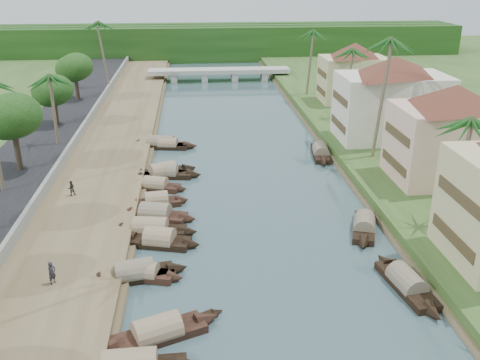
{
  "coord_description": "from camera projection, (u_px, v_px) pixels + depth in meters",
  "views": [
    {
      "loc": [
        -5.52,
        -34.86,
        21.53
      ],
      "look_at": [
        -1.15,
        13.46,
        2.0
      ],
      "focal_mm": 40.0,
      "sensor_mm": 36.0,
      "label": 1
    }
  ],
  "objects": [
    {
      "name": "ground",
      "position": [
        271.0,
        269.0,
        40.71
      ],
      "size": [
        220.0,
        220.0,
        0.0
      ],
      "primitive_type": "plane",
      "color": "#395055",
      "rests_on": "ground"
    },
    {
      "name": "left_bank",
      "position": [
        98.0,
        176.0,
        57.7
      ],
      "size": [
        10.0,
        180.0,
        0.8
      ],
      "primitive_type": "cube",
      "color": "brown",
      "rests_on": "ground"
    },
    {
      "name": "right_bank",
      "position": [
        412.0,
        164.0,
        60.55
      ],
      "size": [
        16.0,
        180.0,
        1.2
      ],
      "primitive_type": "cube",
      "color": "#2B4B1E",
      "rests_on": "ground"
    },
    {
      "name": "road",
      "position": [
        16.0,
        176.0,
        56.88
      ],
      "size": [
        8.0,
        180.0,
        1.4
      ],
      "primitive_type": "cube",
      "color": "black",
      "rests_on": "ground"
    },
    {
      "name": "retaining_wall",
      "position": [
        57.0,
        169.0,
        57.0
      ],
      "size": [
        0.4,
        180.0,
        1.1
      ],
      "primitive_type": "cube",
      "color": "gray",
      "rests_on": "left_bank"
    },
    {
      "name": "treeline",
      "position": [
        213.0,
        42.0,
        131.61
      ],
      "size": [
        120.0,
        14.0,
        8.0
      ],
      "color": "#15390F",
      "rests_on": "ground"
    },
    {
      "name": "bridge",
      "position": [
        219.0,
        72.0,
        106.59
      ],
      "size": [
        28.0,
        4.0,
        2.4
      ],
      "color": "#A6A59B",
      "rests_on": "ground"
    },
    {
      "name": "building_mid",
      "position": [
        451.0,
        132.0,
        53.03
      ],
      "size": [
        14.11,
        14.11,
        9.7
      ],
      "color": "beige",
      "rests_on": "right_bank"
    },
    {
      "name": "building_far",
      "position": [
        392.0,
        98.0,
        65.78
      ],
      "size": [
        15.59,
        15.59,
        10.2
      ],
      "color": "silver",
      "rests_on": "right_bank"
    },
    {
      "name": "building_distant",
      "position": [
        353.0,
        72.0,
        84.53
      ],
      "size": [
        12.62,
        12.62,
        9.2
      ],
      "color": "#C5B384",
      "rests_on": "right_bank"
    },
    {
      "name": "sampan_2",
      "position": [
        157.0,
        333.0,
        33.01
      ],
      "size": [
        8.52,
        4.8,
        2.24
      ],
      "rotation": [
        0.0,
        0.0,
        0.39
      ],
      "color": "black",
      "rests_on": "ground"
    },
    {
      "name": "sampan_3",
      "position": [
        135.0,
        274.0,
        39.34
      ],
      "size": [
        8.32,
        3.27,
        2.2
      ],
      "rotation": [
        0.0,
        0.0,
        0.2
      ],
      "color": "black",
      "rests_on": "ground"
    },
    {
      "name": "sampan_4",
      "position": [
        144.0,
        274.0,
        39.39
      ],
      "size": [
        6.33,
        2.83,
        1.82
      ],
      "rotation": [
        0.0,
        0.0,
        -0.25
      ],
      "color": "black",
      "rests_on": "ground"
    },
    {
      "name": "sampan_5",
      "position": [
        160.0,
        241.0,
        44.1
      ],
      "size": [
        7.26,
        3.52,
        2.25
      ],
      "rotation": [
        0.0,
        0.0,
        -0.26
      ],
      "color": "black",
      "rests_on": "ground"
    },
    {
      "name": "sampan_6",
      "position": [
        155.0,
        215.0,
        48.57
      ],
      "size": [
        8.05,
        3.79,
        2.33
      ],
      "rotation": [
        0.0,
        0.0,
        -0.26
      ],
      "color": "black",
      "rests_on": "ground"
    },
    {
      "name": "sampan_7",
      "position": [
        151.0,
        230.0,
        45.94
      ],
      "size": [
        8.49,
        2.99,
        2.22
      ],
      "rotation": [
        0.0,
        0.0,
        -0.16
      ],
      "color": "black",
      "rests_on": "ground"
    },
    {
      "name": "sampan_8",
      "position": [
        157.0,
        202.0,
        51.36
      ],
      "size": [
        6.54,
        2.4,
        2.02
      ],
      "rotation": [
        0.0,
        0.0,
        0.14
      ],
      "color": "black",
      "rests_on": "ground"
    },
    {
      "name": "sampan_9",
      "position": [
        164.0,
        173.0,
        58.36
      ],
      "size": [
        8.51,
        2.79,
        2.13
      ],
      "rotation": [
        0.0,
        0.0,
        -0.14
      ],
      "color": "black",
      "rests_on": "ground"
    },
    {
      "name": "sampan_10",
      "position": [
        156.0,
        186.0,
        55.09
      ],
      "size": [
        7.02,
        3.45,
        1.95
      ],
      "rotation": [
        0.0,
        0.0,
        -0.3
      ],
      "color": "black",
      "rests_on": "ground"
    },
    {
      "name": "sampan_11",
      "position": [
        163.0,
        173.0,
        58.45
      ],
      "size": [
        8.21,
        5.05,
        2.34
      ],
      "rotation": [
        0.0,
        0.0,
        0.43
      ],
      "color": "black",
      "rests_on": "ground"
    },
    {
      "name": "sampan_12",
      "position": [
        161.0,
        144.0,
        67.84
      ],
      "size": [
        9.71,
        3.51,
        2.26
      ],
      "rotation": [
        0.0,
        0.0,
        -0.19
      ],
      "color": "black",
      "rests_on": "ground"
    },
    {
      "name": "sampan_13",
      "position": [
        168.0,
        145.0,
        67.45
      ],
      "size": [
        7.17,
        2.59,
        1.96
      ],
      "rotation": [
        0.0,
        0.0,
        -0.16
      ],
      "color": "black",
      "rests_on": "ground"
    },
    {
      "name": "sampan_14",
      "position": [
        407.0,
        284.0,
        38.12
      ],
      "size": [
        2.94,
        8.95,
        2.14
      ],
      "rotation": [
        0.0,
        0.0,
        1.72
      ],
      "color": "black",
      "rests_on": "ground"
    },
    {
      "name": "sampan_15",
      "position": [
        364.0,
        226.0,
        46.51
      ],
      "size": [
        4.09,
        8.09,
        2.15
      ],
      "rotation": [
        0.0,
        0.0,
        1.25
      ],
      "color": "black",
      "rests_on": "ground"
    },
    {
      "name": "sampan_16",
      "position": [
        321.0,
        153.0,
        64.84
      ],
      "size": [
        2.67,
        8.94,
        2.15
      ],
      "rotation": [
        0.0,
        0.0,
        1.45
      ],
      "color": "black",
      "rests_on": "ground"
    },
    {
      "name": "canoe_1",
      "position": [
        193.0,
        322.0,
        34.54
      ],
      "size": [
        4.41,
        2.93,
        0.75
      ],
      "rotation": [
        0.0,
        0.0,
        0.51
      ],
      "color": "black",
      "rests_on": "ground"
    },
    {
      "name": "canoe_2",
      "position": [
        169.0,
        168.0,
        60.94
      ],
      "size": [
        5.85,
        2.41,
        0.85
      ],
      "rotation": [
        0.0,
        0.0,
        -0.28
      ],
      "color": "black",
      "rests_on": "ground"
    },
    {
      "name": "palm_1",
      "position": [
        466.0,
        123.0,
        42.22
      ],
      "size": [
        3.2,
        3.2,
        10.51
      ],
      "color": "#6F624A",
      "rests_on": "ground"
    },
    {
      "name": "palm_2",
      "position": [
        385.0,
        43.0,
        56.5
      ],
      "size": [
        3.2,
        3.2,
        14.6
      ],
      "color": "#6F624A",
      "rests_on": "ground"
    },
    {
      "name": "palm_3",
      "position": [
        348.0,
        52.0,
        73.45
      ],
      "size": [
        3.2,
        3.2,
        11.09
      ],
      "color": "#6F624A",
      "rests_on": "ground"
    },
    {
      "name": "palm_6",
      "position": [
        49.0,
        78.0,
        62.01
      ],
      "size": [
        3.2,
        3.2,
        9.71
      ],
      "color": "#6F624A",
      "rests_on": "ground"
    },
    {
      "name": "palm_7",
      "position": [
        310.0,
        33.0,
        87.14
      ],
      "size": [
        3.2,
        3.2,
        11.84
      ],
      "color": "#6F624A",
      "rests_on": "ground"
    },
    {
      "name": "palm_8",
      "position": [
        102.0,
        24.0,
        91.55
      ],
      "size": [
        3.2,
        3.2,
        12.58
      ],
      "color": "#6F624A",
      "rests_on": "ground"
    },
    {
      "name": "tree_3",
      "position": [
        12.0,
        117.0,
        54.62
      ],
      "size": [
        5.52,
        5.52,
        8.06
      ],
      "color": "#413125",
      "rests_on": "ground"
    },
    {
      "name": "tree_4",
      "position": [
        53.0,
        91.0,
        71.07
      ],
      "size": [
        4.81,
        4.81,
        6.61
      ],
      "color": "#413125",
      "rests_on": "ground"
    },
    {
      "name": "tree_5",
      "position": [
        75.0,
        68.0,
        84.77
      ],
      "size": [
        5.16,
        5.16,
        7.19
      ],
      "color": "#413125",
      "rests_on": "ground"
    },
    {
      "name": "tree_6",
      "position": [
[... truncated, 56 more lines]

